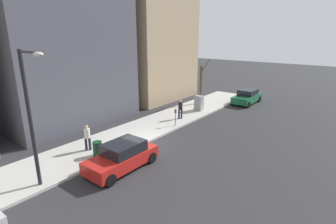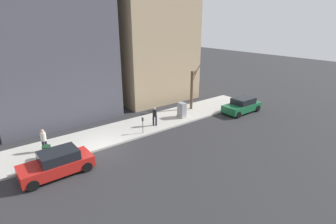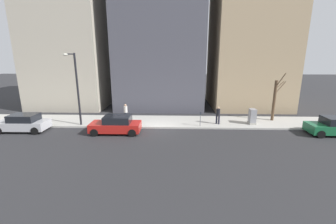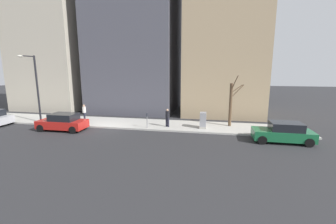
{
  "view_description": "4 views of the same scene",
  "coord_description": "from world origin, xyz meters",
  "px_view_note": "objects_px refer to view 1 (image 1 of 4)",
  "views": [
    {
      "loc": [
        -11.41,
        12.27,
        7.25
      ],
      "look_at": [
        1.6,
        -4.38,
        0.96
      ],
      "focal_mm": 28.0,
      "sensor_mm": 36.0,
      "label": 1
    },
    {
      "loc": [
        -16.39,
        6.71,
        8.97
      ],
      "look_at": [
        0.42,
        -6.48,
        1.42
      ],
      "focal_mm": 28.0,
      "sensor_mm": 36.0,
      "label": 2
    },
    {
      "loc": [
        -19.24,
        -1.55,
        6.47
      ],
      "look_at": [
        1.37,
        -0.91,
        1.22
      ],
      "focal_mm": 24.0,
      "sensor_mm": 36.0,
      "label": 3
    },
    {
      "loc": [
        -18.56,
        -9.48,
        5.37
      ],
      "look_at": [
        -0.09,
        -5.91,
        1.78
      ],
      "focal_mm": 24.0,
      "sensor_mm": 36.0,
      "label": 4
    }
  ],
  "objects_px": {
    "parked_car_green": "(247,97)",
    "parking_meter": "(175,116)",
    "utility_box": "(199,103)",
    "streetlamp": "(31,110)",
    "bare_tree": "(201,83)",
    "pedestrian_midblock": "(87,136)",
    "pedestrian_near_meter": "(180,108)",
    "trash_bin": "(98,149)",
    "parked_car_red": "(122,156)"
  },
  "relations": [
    {
      "from": "parked_car_green",
      "to": "parking_meter",
      "type": "bearing_deg",
      "value": 82.32
    },
    {
      "from": "utility_box",
      "to": "streetlamp",
      "type": "bearing_deg",
      "value": 93.63
    },
    {
      "from": "bare_tree",
      "to": "pedestrian_midblock",
      "type": "bearing_deg",
      "value": 92.13
    },
    {
      "from": "streetlamp",
      "to": "bare_tree",
      "type": "relative_size",
      "value": 1.38
    },
    {
      "from": "utility_box",
      "to": "bare_tree",
      "type": "height_order",
      "value": "bare_tree"
    },
    {
      "from": "pedestrian_near_meter",
      "to": "bare_tree",
      "type": "bearing_deg",
      "value": 50.36
    },
    {
      "from": "parked_car_green",
      "to": "streetlamp",
      "type": "relative_size",
      "value": 0.65
    },
    {
      "from": "streetlamp",
      "to": "parking_meter",
      "type": "bearing_deg",
      "value": -89.14
    },
    {
      "from": "utility_box",
      "to": "trash_bin",
      "type": "height_order",
      "value": "utility_box"
    },
    {
      "from": "parked_car_red",
      "to": "pedestrian_midblock",
      "type": "xyz_separation_m",
      "value": [
        3.32,
        -0.11,
        0.35
      ]
    },
    {
      "from": "trash_bin",
      "to": "bare_tree",
      "type": "bearing_deg",
      "value": -83.4
    },
    {
      "from": "parked_car_green",
      "to": "pedestrian_midblock",
      "type": "height_order",
      "value": "pedestrian_midblock"
    },
    {
      "from": "pedestrian_near_meter",
      "to": "pedestrian_midblock",
      "type": "relative_size",
      "value": 1.0
    },
    {
      "from": "parked_car_green",
      "to": "streetlamp",
      "type": "height_order",
      "value": "streetlamp"
    },
    {
      "from": "utility_box",
      "to": "bare_tree",
      "type": "distance_m",
      "value": 3.13
    },
    {
      "from": "trash_bin",
      "to": "pedestrian_midblock",
      "type": "xyz_separation_m",
      "value": [
        1.16,
        -0.14,
        0.49
      ]
    },
    {
      "from": "parking_meter",
      "to": "pedestrian_midblock",
      "type": "height_order",
      "value": "pedestrian_midblock"
    },
    {
      "from": "parked_car_red",
      "to": "pedestrian_midblock",
      "type": "relative_size",
      "value": 2.54
    },
    {
      "from": "parked_car_green",
      "to": "streetlamp",
      "type": "bearing_deg",
      "value": 86.81
    },
    {
      "from": "parking_meter",
      "to": "streetlamp",
      "type": "distance_m",
      "value": 11.49
    },
    {
      "from": "parking_meter",
      "to": "trash_bin",
      "type": "height_order",
      "value": "parking_meter"
    },
    {
      "from": "utility_box",
      "to": "streetlamp",
      "type": "distance_m",
      "value": 16.38
    },
    {
      "from": "parking_meter",
      "to": "trash_bin",
      "type": "relative_size",
      "value": 1.5
    },
    {
      "from": "utility_box",
      "to": "pedestrian_near_meter",
      "type": "bearing_deg",
      "value": 91.87
    },
    {
      "from": "utility_box",
      "to": "trash_bin",
      "type": "distance_m",
      "value": 12.29
    },
    {
      "from": "utility_box",
      "to": "pedestrian_midblock",
      "type": "distance_m",
      "value": 12.17
    },
    {
      "from": "parking_meter",
      "to": "utility_box",
      "type": "xyz_separation_m",
      "value": [
        0.85,
        -4.96,
        -0.13
      ]
    },
    {
      "from": "parking_meter",
      "to": "trash_bin",
      "type": "distance_m",
      "value": 7.35
    },
    {
      "from": "trash_bin",
      "to": "pedestrian_near_meter",
      "type": "xyz_separation_m",
      "value": [
        0.29,
        -9.05,
        0.49
      ]
    },
    {
      "from": "parking_meter",
      "to": "pedestrian_near_meter",
      "type": "bearing_deg",
      "value": -66.65
    },
    {
      "from": "parked_car_red",
      "to": "utility_box",
      "type": "distance_m",
      "value": 12.51
    },
    {
      "from": "bare_tree",
      "to": "trash_bin",
      "type": "bearing_deg",
      "value": 96.6
    },
    {
      "from": "trash_bin",
      "to": "streetlamp",
      "type": "bearing_deg",
      "value": 99.33
    },
    {
      "from": "parked_car_green",
      "to": "pedestrian_midblock",
      "type": "distance_m",
      "value": 18.43
    },
    {
      "from": "parked_car_green",
      "to": "parked_car_red",
      "type": "distance_m",
      "value": 18.26
    },
    {
      "from": "streetlamp",
      "to": "trash_bin",
      "type": "distance_m",
      "value": 5.12
    },
    {
      "from": "bare_tree",
      "to": "parked_car_red",
      "type": "bearing_deg",
      "value": 104.71
    },
    {
      "from": "bare_tree",
      "to": "pedestrian_midblock",
      "type": "relative_size",
      "value": 2.84
    },
    {
      "from": "parked_car_green",
      "to": "utility_box",
      "type": "distance_m",
      "value": 6.48
    },
    {
      "from": "streetlamp",
      "to": "pedestrian_midblock",
      "type": "height_order",
      "value": "streetlamp"
    },
    {
      "from": "bare_tree",
      "to": "parking_meter",
      "type": "bearing_deg",
      "value": 106.2
    },
    {
      "from": "trash_bin",
      "to": "pedestrian_midblock",
      "type": "bearing_deg",
      "value": -7.05
    },
    {
      "from": "parked_car_green",
      "to": "parking_meter",
      "type": "distance_m",
      "value": 11.08
    },
    {
      "from": "parked_car_red",
      "to": "bare_tree",
      "type": "xyz_separation_m",
      "value": [
        3.86,
        -14.71,
        1.54
      ]
    },
    {
      "from": "parking_meter",
      "to": "streetlamp",
      "type": "bearing_deg",
      "value": 90.86
    },
    {
      "from": "parked_car_red",
      "to": "trash_bin",
      "type": "bearing_deg",
      "value": 0.65
    },
    {
      "from": "pedestrian_near_meter",
      "to": "streetlamp",
      "type": "bearing_deg",
      "value": -139.5
    },
    {
      "from": "streetlamp",
      "to": "trash_bin",
      "type": "xyz_separation_m",
      "value": [
        0.62,
        -3.76,
        -3.42
      ]
    },
    {
      "from": "utility_box",
      "to": "pedestrian_near_meter",
      "type": "relative_size",
      "value": 0.86
    },
    {
      "from": "bare_tree",
      "to": "parked_car_green",
      "type": "bearing_deg",
      "value": -136.44
    }
  ]
}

